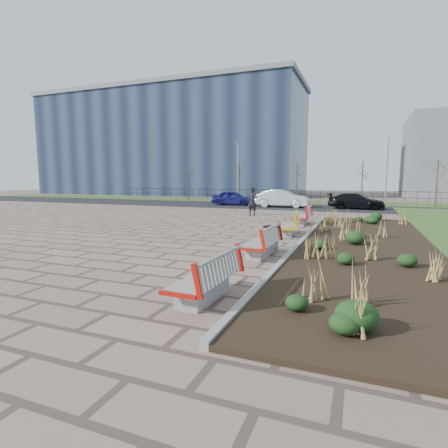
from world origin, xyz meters
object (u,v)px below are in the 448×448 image
at_px(car_blue, 233,198).
at_px(car_silver, 282,198).
at_px(car_black, 356,201).
at_px(pedestrian, 252,201).
at_px(bench_a, 203,276).
at_px(lamp_west, 238,173).
at_px(bench_b, 260,241).
at_px(bench_c, 287,224).
at_px(bench_d, 301,215).
at_px(lamp_east, 387,172).
at_px(litter_bin, 271,239).

xyz_separation_m(car_blue, car_silver, (4.74, -0.60, 0.10)).
bearing_deg(car_silver, car_black, -87.86).
distance_m(pedestrian, car_silver, 7.13).
distance_m(bench_a, lamp_west, 29.53).
height_order(bench_a, bench_b, same).
bearing_deg(bench_c, car_black, 73.58).
xyz_separation_m(bench_a, bench_d, (0.00, 12.63, 0.00)).
xyz_separation_m(pedestrian, car_blue, (-4.22, 7.71, -0.28)).
height_order(lamp_west, lamp_east, same).
xyz_separation_m(bench_a, car_silver, (-3.30, 23.27, 0.27)).
relative_size(litter_bin, car_black, 0.20).
relative_size(car_blue, lamp_west, 0.64).
height_order(bench_a, pedestrian, pedestrian).
relative_size(bench_c, lamp_east, 0.35).
bearing_deg(bench_d, car_black, 75.63).
distance_m(lamp_west, lamp_east, 14.00).
xyz_separation_m(car_blue, lamp_east, (13.04, 4.14, 2.37)).
bearing_deg(lamp_west, pedestrian, -66.40).
relative_size(bench_b, litter_bin, 2.43).
bearing_deg(lamp_west, bench_b, -69.20).
relative_size(bench_a, litter_bin, 2.43).
bearing_deg(pedestrian, bench_c, -50.34).
xyz_separation_m(car_blue, car_black, (10.66, -0.14, -0.01)).
relative_size(bench_d, pedestrian, 1.10).
relative_size(car_black, lamp_west, 0.73).
bearing_deg(car_blue, bench_c, -158.30).
xyz_separation_m(bench_b, bench_c, (0.00, 4.50, 0.00)).
bearing_deg(car_black, lamp_east, -27.89).
bearing_deg(pedestrian, bench_d, -30.60).
bearing_deg(car_black, bench_c, 171.33).
distance_m(bench_a, litter_bin, 5.18).
relative_size(bench_a, lamp_east, 0.35).
bearing_deg(lamp_west, litter_bin, -68.15).
distance_m(bench_a, car_blue, 25.19).
bearing_deg(bench_a, car_silver, 100.56).
bearing_deg(bench_d, car_blue, 124.46).
bearing_deg(car_black, lamp_west, 71.07).
distance_m(car_blue, lamp_east, 13.89).
relative_size(litter_bin, car_blue, 0.23).
distance_m(bench_d, lamp_east, 16.37).
height_order(car_silver, car_black, car_silver).
height_order(bench_b, car_blue, car_blue).
bearing_deg(bench_d, lamp_west, 119.22).
bearing_deg(litter_bin, lamp_west, 111.85).
xyz_separation_m(bench_d, lamp_east, (5.00, 15.38, 2.54)).
height_order(bench_b, lamp_east, lamp_east).
relative_size(bench_c, pedestrian, 1.10).
height_order(bench_b, car_silver, car_silver).
relative_size(bench_d, lamp_west, 0.35).
bearing_deg(car_black, pedestrian, 140.91).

